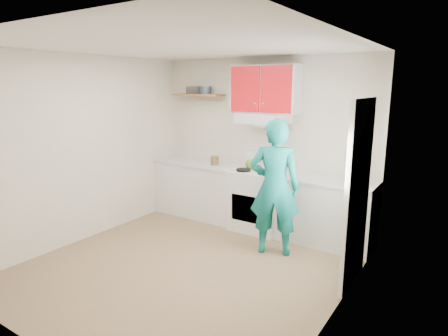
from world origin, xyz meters
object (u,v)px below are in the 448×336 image
Objects in this scene: crock at (215,161)px; person at (275,187)px; kettle at (251,164)px; tin at (205,90)px; stove at (258,200)px.

person reaches higher than crock.
kettle is at bearing 8.93° from crock.
kettle is at bearing -4.78° from tin.
kettle is 0.10× the size of person.
tin is at bearing 167.63° from kettle.
kettle reaches higher than stove.
stove is 5.74× the size of crock.
tin reaches higher than kettle.
stove is 0.98m from person.
crock is (-0.79, -0.03, 0.52)m from stove.
tin is 1.13× the size of kettle.
crock is 1.51m from person.
stove is at bearing 2.30° from crock.
stove is 0.57m from kettle.
tin is 1.44m from kettle.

